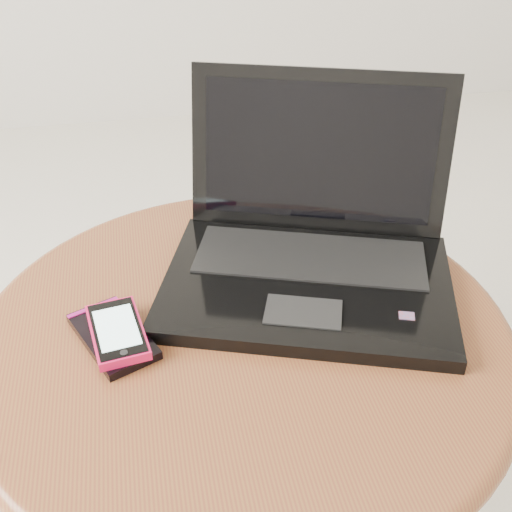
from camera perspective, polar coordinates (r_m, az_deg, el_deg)
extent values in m
cylinder|color=brown|center=(0.94, -0.96, -17.89)|extent=(0.10, 0.10, 0.45)
cylinder|color=brown|center=(0.76, -1.13, -6.83)|extent=(0.61, 0.61, 0.03)
torus|color=brown|center=(0.76, -1.13, -6.83)|extent=(0.64, 0.64, 0.03)
cube|color=black|center=(0.80, 4.62, -2.66)|extent=(0.42, 0.35, 0.02)
cube|color=black|center=(0.83, 4.91, -0.05)|extent=(0.32, 0.20, 0.00)
cube|color=black|center=(0.74, 4.28, -5.03)|extent=(0.10, 0.08, 0.00)
cube|color=red|center=(0.75, 13.42, -5.26)|extent=(0.02, 0.02, 0.00)
cube|color=black|center=(0.86, 5.70, 9.34)|extent=(0.34, 0.17, 0.21)
cube|color=black|center=(0.86, 5.69, 9.27)|extent=(0.30, 0.14, 0.18)
cube|color=black|center=(0.74, -12.76, -7.06)|extent=(0.11, 0.14, 0.01)
cube|color=#A91876|center=(0.78, -14.47, -4.50)|extent=(0.06, 0.03, 0.00)
cube|color=#E71550|center=(0.73, -12.38, -6.69)|extent=(0.07, 0.11, 0.01)
cube|color=black|center=(0.73, -12.44, -6.34)|extent=(0.07, 0.11, 0.00)
cube|color=#C9F2F1|center=(0.73, -12.45, -6.29)|extent=(0.05, 0.08, 0.00)
cylinder|color=black|center=(0.69, -11.82, -8.51)|extent=(0.01, 0.01, 0.00)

